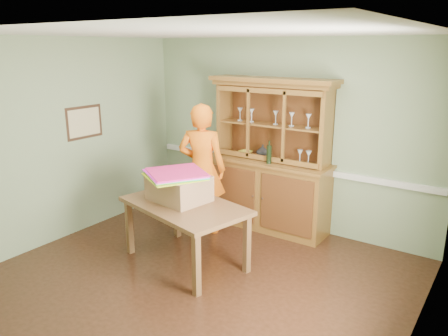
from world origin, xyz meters
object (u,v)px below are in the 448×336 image
Objects in this scene: china_hutch at (269,177)px; cardboard_box at (179,188)px; person at (202,169)px; dining_table at (185,211)px.

china_hutch is 3.23× the size of cardboard_box.
dining_table is at bearing 93.22° from person.
cardboard_box is (-0.42, -1.49, 0.16)m from china_hutch.
china_hutch is at bearing -158.20° from person.
person reaches higher than cardboard_box.
person is at bearing 108.42° from cardboard_box.
person is (-0.70, -0.66, 0.16)m from china_hutch.
cardboard_box is 0.36× the size of person.
person is (-0.27, 0.82, 0.00)m from cardboard_box.
china_hutch is at bearing 74.05° from cardboard_box.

